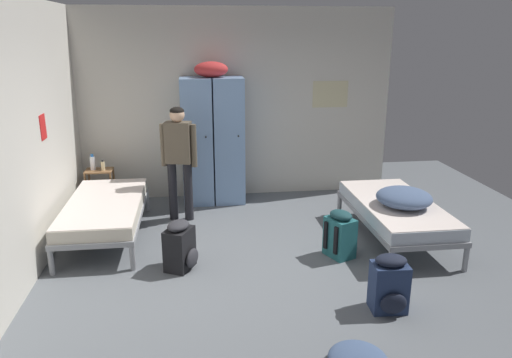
{
  "coord_description": "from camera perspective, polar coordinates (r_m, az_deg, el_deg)",
  "views": [
    {
      "loc": [
        -0.65,
        -4.73,
        2.48
      ],
      "look_at": [
        0.0,
        0.26,
        0.95
      ],
      "focal_mm": 34.28,
      "sensor_mm": 36.0,
      "label": 1
    }
  ],
  "objects": [
    {
      "name": "lotion_bottle",
      "position": [
        7.29,
        -17.43,
        1.49
      ],
      "size": [
        0.05,
        0.05,
        0.16
      ],
      "color": "beige",
      "rests_on": "shelf_unit"
    },
    {
      "name": "person_traveler",
      "position": [
        6.54,
        -8.99,
        3.01
      ],
      "size": [
        0.48,
        0.27,
        1.54
      ],
      "color": "black",
      "rests_on": "ground_plane"
    },
    {
      "name": "backpack_teal",
      "position": [
        5.67,
        9.84,
        -6.42
      ],
      "size": [
        0.4,
        0.39,
        0.55
      ],
      "color": "#23666B",
      "rests_on": "ground_plane"
    },
    {
      "name": "backpack_navy",
      "position": [
        4.72,
        15.3,
        -11.82
      ],
      "size": [
        0.33,
        0.35,
        0.55
      ],
      "color": "navy",
      "rests_on": "ground_plane"
    },
    {
      "name": "backpack_black",
      "position": [
        5.36,
        -8.83,
        -7.78
      ],
      "size": [
        0.41,
        0.39,
        0.55
      ],
      "color": "black",
      "rests_on": "ground_plane"
    },
    {
      "name": "room_backdrop",
      "position": [
        6.11,
        -12.78,
        6.43
      ],
      "size": [
        4.76,
        5.27,
        2.83
      ],
      "color": "beige",
      "rests_on": "ground_plane"
    },
    {
      "name": "bedding_heap",
      "position": [
        6.02,
        16.89,
        -2.08
      ],
      "size": [
        0.65,
        0.66,
        0.22
      ],
      "color": "slate",
      "rests_on": "bed_right"
    },
    {
      "name": "water_bottle",
      "position": [
        7.37,
        -18.52,
        1.81
      ],
      "size": [
        0.07,
        0.07,
        0.23
      ],
      "color": "white",
      "rests_on": "shelf_unit"
    },
    {
      "name": "shelf_unit",
      "position": [
        7.42,
        -17.71,
        -0.64
      ],
      "size": [
        0.38,
        0.3,
        0.57
      ],
      "color": "brown",
      "rests_on": "ground_plane"
    },
    {
      "name": "bed_right",
      "position": [
        6.22,
        15.99,
        -3.5
      ],
      "size": [
        0.9,
        1.9,
        0.49
      ],
      "color": "gray",
      "rests_on": "ground_plane"
    },
    {
      "name": "bed_left_rear",
      "position": [
        6.29,
        -17.25,
        -3.38
      ],
      "size": [
        0.9,
        1.9,
        0.49
      ],
      "color": "gray",
      "rests_on": "ground_plane"
    },
    {
      "name": "ground_plane",
      "position": [
        5.38,
        0.36,
        -10.54
      ],
      "size": [
        8.33,
        8.33,
        0.0
      ],
      "primitive_type": "plane",
      "color": "slate"
    },
    {
      "name": "locker_bank",
      "position": [
        7.22,
        -5.06,
        4.76
      ],
      "size": [
        0.9,
        0.55,
        2.07
      ],
      "color": "#7A9ECC",
      "rests_on": "ground_plane"
    }
  ]
}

